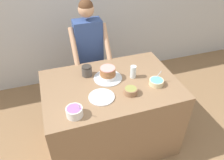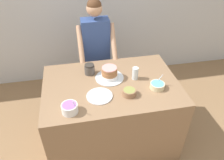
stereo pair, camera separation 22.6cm
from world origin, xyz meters
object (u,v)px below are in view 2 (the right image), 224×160
object	(u,v)px
frosting_bowl_blue	(157,85)
frosting_bowl_olive	(129,92)
ceramic_plate	(100,96)
person_baker	(96,46)
frosting_bowl_purple	(70,108)
drinking_glass	(135,73)
cake	(109,74)
stoneware_jar	(90,69)

from	to	relation	value
frosting_bowl_blue	frosting_bowl_olive	world-z (taller)	frosting_bowl_blue
ceramic_plate	person_baker	bearing A→B (deg)	84.17
frosting_bowl_purple	drinking_glass	xyz separation A→B (m)	(0.72, 0.38, 0.02)
frosting_bowl_blue	frosting_bowl_purple	world-z (taller)	frosting_bowl_purple
person_baker	drinking_glass	world-z (taller)	person_baker
cake	drinking_glass	bearing A→B (deg)	-13.22
frosting_bowl_purple	person_baker	bearing A→B (deg)	70.32
drinking_glass	frosting_bowl_blue	bearing A→B (deg)	-47.49
frosting_bowl_olive	ceramic_plate	distance (m)	0.30
frosting_bowl_olive	drinking_glass	world-z (taller)	drinking_glass
drinking_glass	stoneware_jar	distance (m)	0.52
frosting_bowl_olive	frosting_bowl_purple	bearing A→B (deg)	-167.75
cake	frosting_bowl_blue	distance (m)	0.53
frosting_bowl_olive	ceramic_plate	bearing A→B (deg)	173.94
frosting_bowl_blue	drinking_glass	world-z (taller)	frosting_bowl_blue
cake	ceramic_plate	size ratio (longest dim) A/B	1.21
cake	stoneware_jar	world-z (taller)	cake
drinking_glass	stoneware_jar	bearing A→B (deg)	157.79
cake	frosting_bowl_olive	size ratio (longest dim) A/B	2.29
frosting_bowl_olive	cake	bearing A→B (deg)	114.40
frosting_bowl_blue	stoneware_jar	world-z (taller)	frosting_bowl_blue
frosting_bowl_purple	drinking_glass	world-z (taller)	frosting_bowl_purple
frosting_bowl_purple	ceramic_plate	xyz separation A→B (m)	(0.30, 0.16, -0.04)
frosting_bowl_blue	frosting_bowl_olive	distance (m)	0.32
drinking_glass	cake	bearing A→B (deg)	166.78
person_baker	cake	xyz separation A→B (m)	(0.06, -0.65, -0.00)
cake	frosting_bowl_purple	bearing A→B (deg)	-135.03
person_baker	stoneware_jar	world-z (taller)	person_baker
frosting_bowl_blue	frosting_bowl_olive	bearing A→B (deg)	-170.53
person_baker	frosting_bowl_blue	world-z (taller)	person_baker
person_baker	frosting_bowl_olive	bearing A→B (deg)	-78.25
drinking_glass	stoneware_jar	world-z (taller)	drinking_glass
cake	stoneware_jar	xyz separation A→B (m)	(-0.20, 0.13, 0.00)
ceramic_plate	frosting_bowl_purple	bearing A→B (deg)	-151.59
frosting_bowl_blue	drinking_glass	distance (m)	0.28
person_baker	frosting_bowl_purple	distance (m)	1.16
frosting_bowl_olive	frosting_bowl_purple	xyz separation A→B (m)	(-0.59, -0.13, 0.01)
frosting_bowl_blue	ceramic_plate	world-z (taller)	frosting_bowl_blue
person_baker	frosting_bowl_olive	xyz separation A→B (m)	(0.20, -0.97, -0.03)
cake	frosting_bowl_purple	size ratio (longest dim) A/B	1.89
person_baker	drinking_glass	distance (m)	0.79
frosting_bowl_olive	stoneware_jar	distance (m)	0.57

